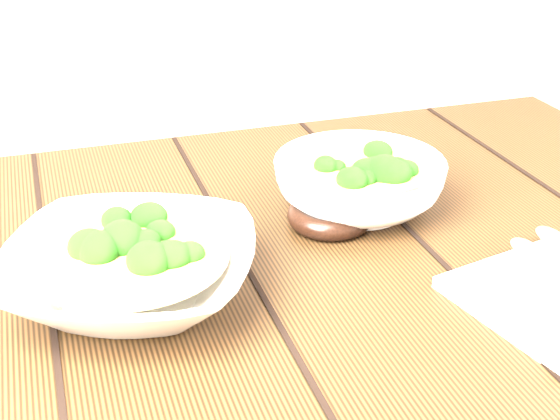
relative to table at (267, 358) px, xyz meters
name	(u,v)px	position (x,y,z in m)	size (l,w,h in m)	color
table	(267,358)	(0.00, 0.00, 0.00)	(1.20, 0.80, 0.75)	#301E0D
soup_bowl_front	(131,269)	(-0.14, -0.02, 0.15)	(0.31, 0.31, 0.07)	silver
soup_bowl_back	(359,183)	(0.15, 0.09, 0.15)	(0.22, 0.22, 0.07)	silver
trivet	(330,216)	(0.10, 0.07, 0.13)	(0.10, 0.10, 0.02)	black
spoon_left	(545,266)	(0.26, -0.11, 0.13)	(0.04, 0.18, 0.01)	#A29E8F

